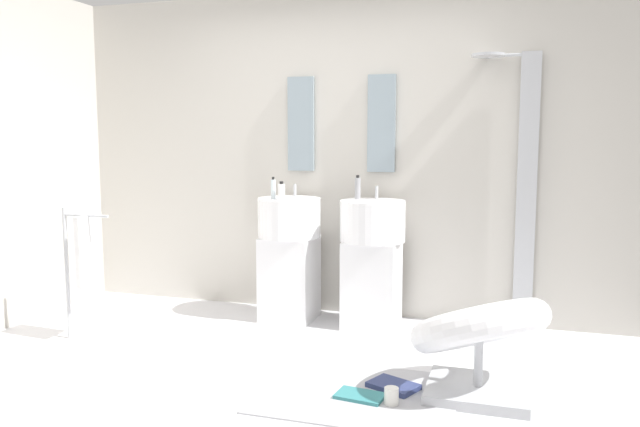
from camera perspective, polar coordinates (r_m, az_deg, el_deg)
ground_plane at (r=3.88m, az=-4.71°, el=-15.25°), size 4.80×3.60×0.04m
rear_partition at (r=5.16m, az=2.06°, el=5.33°), size 4.80×0.10×2.60m
pedestal_sink_left at (r=5.00m, az=-2.78°, el=-3.59°), size 0.49×0.49×1.07m
pedestal_sink_right at (r=4.82m, az=4.73°, el=-4.01°), size 0.49×0.49×1.07m
vanity_mirror_left at (r=5.19m, az=-1.73°, el=8.08°), size 0.22×0.03×0.76m
vanity_mirror_right at (r=5.02m, az=5.58°, el=8.09°), size 0.22×0.03×0.76m
shower_column at (r=4.87m, az=17.98°, el=2.30°), size 0.49×0.24×2.05m
lounge_chair at (r=3.67m, az=14.19°, el=-10.62°), size 1.10×1.10×0.65m
towel_rack at (r=4.74m, az=-20.53°, el=-3.41°), size 0.37×0.22×0.95m
area_rug at (r=3.71m, az=3.48°, el=-15.91°), size 1.10×0.88×0.01m
magazine_navy at (r=3.78m, az=6.64°, el=-15.19°), size 0.32×0.28×0.03m
magazine_teal at (r=3.64m, az=3.64°, el=-16.10°), size 0.28×0.20×0.02m
coffee_mug at (r=3.56m, az=6.47°, el=-16.05°), size 0.08×0.08×0.09m
soap_bottle_white at (r=4.80m, az=-3.50°, el=2.00°), size 0.05×0.05×0.14m
soap_bottle_grey at (r=4.84m, az=3.41°, el=2.30°), size 0.04×0.04×0.19m
soap_bottle_clear at (r=4.86m, az=-4.25°, el=2.23°), size 0.04×0.04×0.17m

